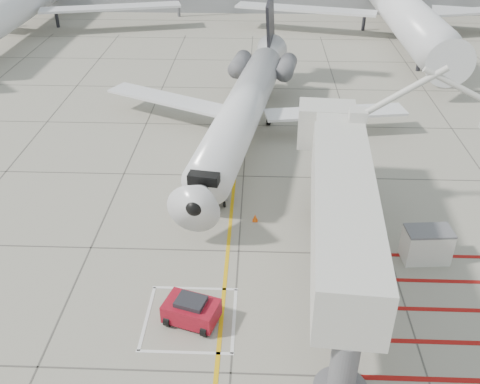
# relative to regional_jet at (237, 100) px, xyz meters

# --- Properties ---
(ground_plane) EXTENTS (260.00, 260.00, 0.00)m
(ground_plane) POSITION_rel_regional_jet_xyz_m (0.58, -15.21, -4.04)
(ground_plane) COLOR #9F9B89
(ground_plane) RESTS_ON ground
(regional_jet) EXTENTS (29.05, 34.32, 8.07)m
(regional_jet) POSITION_rel_regional_jet_xyz_m (0.00, 0.00, 0.00)
(regional_jet) COLOR silver
(regional_jet) RESTS_ON ground_plane
(jet_bridge) EXTENTS (10.26, 19.28, 7.46)m
(jet_bridge) POSITION_rel_regional_jet_xyz_m (5.43, -13.61, -0.31)
(jet_bridge) COLOR silver
(jet_bridge) RESTS_ON ground_plane
(pushback_tug) EXTENTS (2.71, 2.13, 1.39)m
(pushback_tug) POSITION_rel_regional_jet_xyz_m (-1.33, -16.38, -3.34)
(pushback_tug) COLOR maroon
(pushback_tug) RESTS_ON ground_plane
(baggage_cart) EXTENTS (2.03, 1.58, 1.13)m
(baggage_cart) POSITION_rel_regional_jet_xyz_m (-1.26, -6.72, -3.47)
(baggage_cart) COLOR #525357
(baggage_cart) RESTS_ON ground_plane
(ground_power_unit) EXTENTS (2.45, 1.56, 1.85)m
(ground_power_unit) POSITION_rel_regional_jet_xyz_m (10.32, -11.46, -3.11)
(ground_power_unit) COLOR silver
(ground_power_unit) RESTS_ON ground_plane
(cone_nose) EXTENTS (0.41, 0.41, 0.56)m
(cone_nose) POSITION_rel_regional_jet_xyz_m (-2.24, -8.54, -3.75)
(cone_nose) COLOR orange
(cone_nose) RESTS_ON ground_plane
(cone_side) EXTENTS (0.32, 0.32, 0.45)m
(cone_side) POSITION_rel_regional_jet_xyz_m (1.42, -8.34, -3.81)
(cone_side) COLOR #E2510B
(cone_side) RESTS_ON ground_plane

